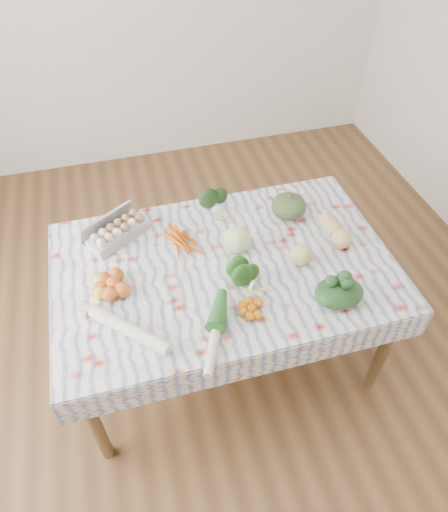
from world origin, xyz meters
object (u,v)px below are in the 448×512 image
at_px(cabbage, 237,240).
at_px(butternut_squash, 336,230).
at_px(dining_table, 224,276).
at_px(egg_carton, 119,233).
at_px(kabocha_squash, 289,206).
at_px(grapefruit, 301,255).

height_order(cabbage, butternut_squash, cabbage).
xyz_separation_m(dining_table, egg_carton, (-0.47, 0.32, 0.13)).
xyz_separation_m(kabocha_squash, cabbage, (-0.34, -0.19, 0.01)).
height_order(egg_carton, butternut_squash, butternut_squash).
xyz_separation_m(dining_table, kabocha_squash, (0.44, 0.27, 0.15)).
distance_m(egg_carton, cabbage, 0.61).
bearing_deg(grapefruit, egg_carton, 153.90).
xyz_separation_m(dining_table, cabbage, (0.09, 0.08, 0.15)).
relative_size(dining_table, kabocha_squash, 8.45).
bearing_deg(butternut_squash, cabbage, 170.99).
bearing_deg(cabbage, grapefruit, -32.24).
bearing_deg(dining_table, grapefruit, -13.73).
height_order(butternut_squash, grapefruit, grapefruit).
bearing_deg(egg_carton, butternut_squash, -47.89).
bearing_deg(cabbage, butternut_squash, -5.46).
distance_m(egg_carton, grapefruit, 0.93).
height_order(egg_carton, grapefruit, grapefruit).
distance_m(dining_table, cabbage, 0.20).
bearing_deg(kabocha_squash, dining_table, -148.49).
distance_m(egg_carton, butternut_squash, 1.11).
bearing_deg(egg_carton, cabbage, -55.85).
relative_size(kabocha_squash, butternut_squash, 0.85).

